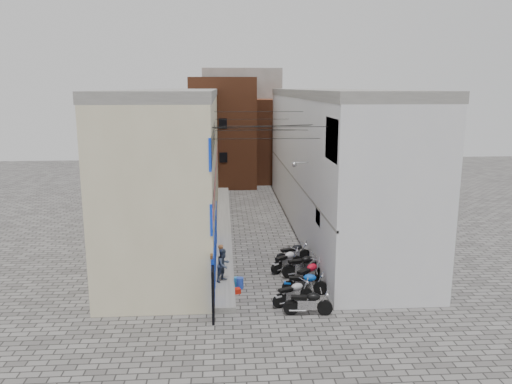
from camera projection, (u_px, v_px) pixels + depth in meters
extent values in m
plane|color=#53504E|center=(275.00, 312.00, 20.70)|extent=(90.00, 90.00, 0.00)
cube|color=slate|center=(224.00, 225.00, 33.22)|extent=(0.90, 26.00, 0.25)
cube|color=beige|center=(177.00, 164.00, 32.18)|extent=(5.00, 26.00, 8.50)
cube|color=#DA7D7B|center=(215.00, 168.00, 32.39)|extent=(0.10, 26.00, 0.80)
cube|color=#0E37D5|center=(215.00, 247.00, 25.04)|extent=(0.12, 10.20, 2.40)
cube|color=#0E37D5|center=(213.00, 168.00, 24.21)|extent=(0.10, 10.20, 4.00)
cube|color=slate|center=(175.00, 94.00, 31.24)|extent=(5.10, 26.00, 0.50)
cube|color=black|center=(213.00, 293.00, 19.91)|extent=(0.10, 1.20, 2.20)
cube|color=silver|center=(330.00, 163.00, 32.84)|extent=(5.00, 26.00, 8.50)
cube|color=#0E37D5|center=(333.00, 140.00, 20.88)|extent=(0.10, 2.40, 1.80)
cube|color=white|center=(319.00, 217.00, 24.15)|extent=(0.08, 1.00, 0.70)
cylinder|color=#B2B2B7|center=(302.00, 163.00, 26.59)|extent=(0.80, 0.06, 0.06)
sphere|color=#B2B2B7|center=(294.00, 165.00, 26.59)|extent=(0.28, 0.28, 0.28)
cube|color=slate|center=(332.00, 93.00, 31.90)|extent=(5.10, 26.00, 0.50)
cube|color=slate|center=(293.00, 176.00, 32.85)|extent=(0.10, 26.00, 0.12)
cube|color=brown|center=(223.00, 132.00, 46.86)|extent=(6.00, 6.00, 10.00)
cube|color=brown|center=(274.00, 140.00, 49.35)|extent=(5.00, 6.00, 8.00)
cube|color=slate|center=(242.00, 122.00, 52.75)|extent=(8.00, 5.00, 11.00)
cube|color=black|center=(246.00, 177.00, 45.05)|extent=(2.00, 0.30, 2.40)
cylinder|color=black|center=(271.00, 127.00, 21.10)|extent=(5.20, 0.02, 0.02)
cylinder|color=black|center=(267.00, 139.00, 23.19)|extent=(5.20, 0.02, 0.02)
cylinder|color=black|center=(263.00, 126.00, 25.55)|extent=(5.20, 0.02, 0.02)
cylinder|color=black|center=(259.00, 112.00, 27.87)|extent=(5.20, 0.02, 0.02)
cylinder|color=black|center=(255.00, 130.00, 31.06)|extent=(5.20, 0.02, 0.02)
cylinder|color=black|center=(253.00, 119.00, 33.89)|extent=(5.20, 0.02, 0.02)
cylinder|color=black|center=(265.00, 126.00, 24.07)|extent=(5.65, 2.07, 0.02)
cylinder|color=black|center=(260.00, 129.00, 27.08)|extent=(5.80, 1.58, 0.02)
imported|color=brown|center=(222.00, 259.00, 24.24)|extent=(0.37, 0.54, 1.45)
imported|color=#384255|center=(224.00, 265.00, 23.24)|extent=(0.95, 0.97, 1.57)
cylinder|color=#2443B5|center=(240.00, 283.00, 23.09)|extent=(0.42, 0.42, 0.52)
cylinder|color=#2988CF|center=(237.00, 282.00, 23.32)|extent=(0.36, 0.36, 0.44)
cube|color=red|center=(236.00, 291.00, 22.55)|extent=(0.43, 0.37, 0.23)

